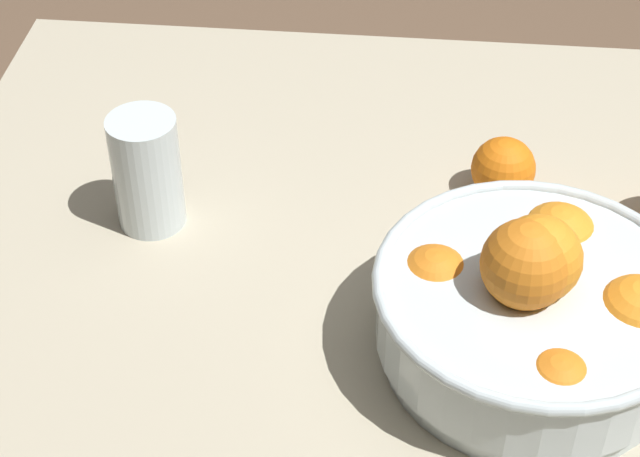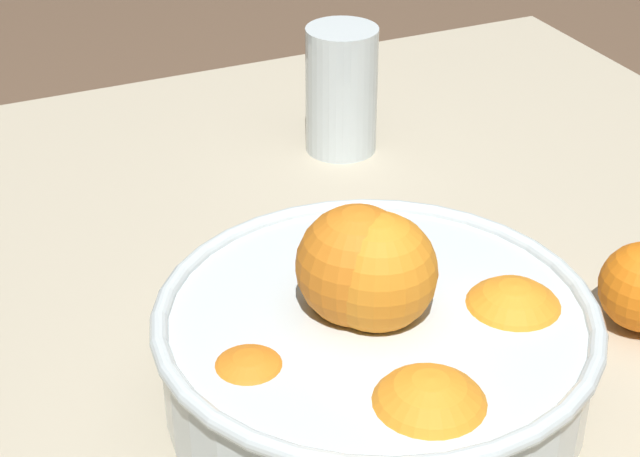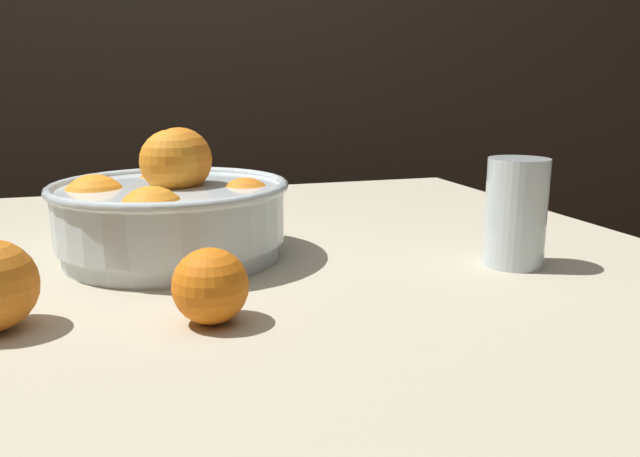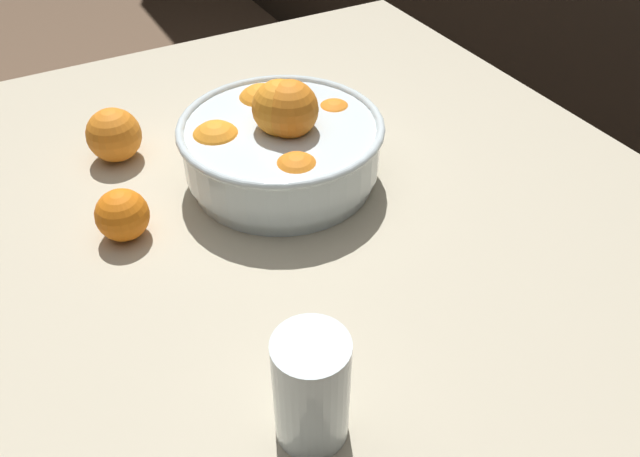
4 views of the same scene
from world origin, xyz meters
name	(u,v)px [view 4 (image 4 of 4)]	position (x,y,z in m)	size (l,w,h in m)	color
dining_table	(289,242)	(0.00, 0.00, 0.64)	(1.14, 1.06, 0.72)	#B7AD93
fruit_bowl	(280,144)	(-0.06, 0.02, 0.77)	(0.29, 0.29, 0.16)	silver
juice_glass	(311,392)	(0.32, -0.13, 0.77)	(0.07, 0.07, 0.13)	#F4A314
orange_loose_near_bowl	(122,215)	(-0.04, -0.21, 0.75)	(0.07, 0.07, 0.07)	orange
orange_loose_front	(114,135)	(-0.22, -0.18, 0.76)	(0.08, 0.08, 0.08)	orange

